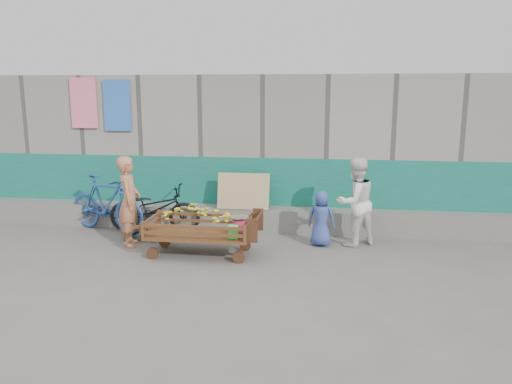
# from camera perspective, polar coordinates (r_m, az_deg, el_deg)

# --- Properties ---
(ground) EXTENTS (80.00, 80.00, 0.00)m
(ground) POSITION_cam_1_polar(r_m,az_deg,el_deg) (7.75, -6.37, -8.89)
(ground) COLOR #5D5A53
(ground) RESTS_ON ground
(building_wall) EXTENTS (12.00, 3.50, 3.00)m
(building_wall) POSITION_cam_1_polar(r_m,az_deg,el_deg) (11.30, -1.47, 5.27)
(building_wall) COLOR gray
(building_wall) RESTS_ON ground
(banana_cart) EXTENTS (1.87, 0.86, 0.80)m
(banana_cart) POSITION_cam_1_polar(r_m,az_deg,el_deg) (8.30, -6.70, -3.59)
(banana_cart) COLOR #532B1A
(banana_cart) RESTS_ON ground
(bench) EXTENTS (0.94, 0.28, 0.24)m
(bench) POSITION_cam_1_polar(r_m,az_deg,el_deg) (9.38, -12.33, -4.35)
(bench) COLOR #532B1A
(bench) RESTS_ON ground
(vendor_man) EXTENTS (0.51, 0.66, 1.59)m
(vendor_man) POSITION_cam_1_polar(r_m,az_deg,el_deg) (8.98, -14.27, -1.05)
(vendor_man) COLOR #BD7450
(vendor_man) RESTS_ON ground
(woman) EXTENTS (0.96, 0.92, 1.56)m
(woman) POSITION_cam_1_polar(r_m,az_deg,el_deg) (8.89, 11.27, -1.13)
(woman) COLOR white
(woman) RESTS_ON ground
(child) EXTENTS (0.53, 0.40, 0.99)m
(child) POSITION_cam_1_polar(r_m,az_deg,el_deg) (8.82, 7.47, -3.01)
(child) COLOR #344A92
(child) RESTS_ON ground
(bicycle_dark) EXTENTS (1.80, 0.74, 0.93)m
(bicycle_dark) POSITION_cam_1_polar(r_m,az_deg,el_deg) (9.81, -11.52, -1.87)
(bicycle_dark) COLOR black
(bicycle_dark) RESTS_ON ground
(bicycle_blue) EXTENTS (1.91, 1.16, 1.11)m
(bicycle_blue) POSITION_cam_1_polar(r_m,az_deg,el_deg) (10.03, -16.71, -1.28)
(bicycle_blue) COLOR #294F98
(bicycle_blue) RESTS_ON ground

